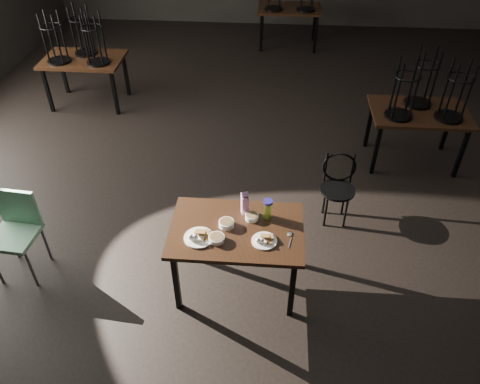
# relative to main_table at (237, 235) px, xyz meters

# --- Properties ---
(main_table) EXTENTS (1.20, 0.80, 0.75)m
(main_table) POSITION_rel_main_table_xyz_m (0.00, 0.00, 0.00)
(main_table) COLOR black
(main_table) RESTS_ON ground
(plate_left) EXTENTS (0.27, 0.27, 0.09)m
(plate_left) POSITION_rel_main_table_xyz_m (-0.32, -0.15, 0.10)
(plate_left) COLOR white
(plate_left) RESTS_ON main_table
(plate_right) EXTENTS (0.22, 0.22, 0.07)m
(plate_right) POSITION_rel_main_table_xyz_m (0.25, -0.14, 0.10)
(plate_right) COLOR white
(plate_right) RESTS_ON main_table
(bowl_near) EXTENTS (0.14, 0.14, 0.05)m
(bowl_near) POSITION_rel_main_table_xyz_m (-0.09, 0.03, 0.11)
(bowl_near) COLOR white
(bowl_near) RESTS_ON main_table
(bowl_far) EXTENTS (0.12, 0.12, 0.05)m
(bowl_far) POSITION_rel_main_table_xyz_m (0.13, 0.14, 0.11)
(bowl_far) COLOR white
(bowl_far) RESTS_ON main_table
(bowl_big) EXTENTS (0.14, 0.14, 0.05)m
(bowl_big) POSITION_rel_main_table_xyz_m (-0.16, -0.16, 0.11)
(bowl_big) COLOR white
(bowl_big) RESTS_ON main_table
(juice_carton) EXTENTS (0.08, 0.08, 0.25)m
(juice_carton) POSITION_rel_main_table_xyz_m (0.06, 0.22, 0.19)
(juice_carton) COLOR #801773
(juice_carton) RESTS_ON main_table
(water_bottle) EXTENTS (0.12, 0.12, 0.20)m
(water_bottle) POSITION_rel_main_table_xyz_m (0.27, 0.18, 0.18)
(water_bottle) COLOR #AFD73F
(water_bottle) RESTS_ON main_table
(spoon) EXTENTS (0.05, 0.21, 0.01)m
(spoon) POSITION_rel_main_table_xyz_m (0.48, -0.05, 0.08)
(spoon) COLOR silver
(spoon) RESTS_ON main_table
(bentwood_chair) EXTENTS (0.39, 0.39, 0.81)m
(bentwood_chair) POSITION_rel_main_table_xyz_m (1.02, 1.09, -0.19)
(bentwood_chair) COLOR black
(bentwood_chair) RESTS_ON ground
(school_chair) EXTENTS (0.45, 0.45, 0.90)m
(school_chair) POSITION_rel_main_table_xyz_m (-2.14, 0.08, -0.13)
(school_chair) COLOR #7DC399
(school_chair) RESTS_ON ground
(bg_table_left) EXTENTS (1.20, 0.80, 1.48)m
(bg_table_left) POSITION_rel_main_table_xyz_m (-2.64, 3.52, 0.11)
(bg_table_left) COLOR black
(bg_table_left) RESTS_ON ground
(bg_table_right) EXTENTS (1.20, 0.80, 1.48)m
(bg_table_right) POSITION_rel_main_table_xyz_m (2.11, 2.28, 0.11)
(bg_table_right) COLOR black
(bg_table_right) RESTS_ON ground
(bg_table_far) EXTENTS (1.20, 0.80, 1.48)m
(bg_table_far) POSITION_rel_main_table_xyz_m (0.50, 6.14, 0.08)
(bg_table_far) COLOR black
(bg_table_far) RESTS_ON ground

